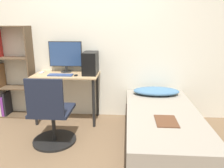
{
  "coord_description": "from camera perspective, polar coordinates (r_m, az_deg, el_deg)",
  "views": [
    {
      "loc": [
        0.55,
        -2.11,
        1.53
      ],
      "look_at": [
        0.35,
        0.72,
        0.75
      ],
      "focal_mm": 35.0,
      "sensor_mm": 36.0,
      "label": 1
    }
  ],
  "objects": [
    {
      "name": "monitor",
      "position": [
        3.6,
        -12.06,
        7.34
      ],
      "size": [
        0.53,
        0.18,
        0.49
      ],
      "color": "black",
      "rests_on": "desk"
    },
    {
      "name": "phone",
      "position": [
        3.7,
        -17.89,
        2.91
      ],
      "size": [
        0.07,
        0.14,
        0.01
      ],
      "color": "#B7B7BC",
      "rests_on": "desk"
    },
    {
      "name": "ground_plane",
      "position": [
        2.66,
        -9.27,
        -19.95
      ],
      "size": [
        14.0,
        14.0,
        0.0
      ],
      "primitive_type": "plane",
      "color": "brown"
    },
    {
      "name": "pillow",
      "position": [
        3.45,
        11.46,
        -1.85
      ],
      "size": [
        0.71,
        0.36,
        0.11
      ],
      "color": "teal",
      "rests_on": "bed"
    },
    {
      "name": "bookshelf",
      "position": [
        4.01,
        -25.6,
        2.13
      ],
      "size": [
        0.62,
        0.27,
        1.51
      ],
      "color": "brown",
      "rests_on": "ground_plane"
    },
    {
      "name": "office_chair",
      "position": [
        2.95,
        -15.52,
        -8.82
      ],
      "size": [
        0.57,
        0.57,
        0.93
      ],
      "color": "black",
      "rests_on": "ground_plane"
    },
    {
      "name": "desk",
      "position": [
        3.52,
        -11.74,
        0.3
      ],
      "size": [
        1.01,
        0.52,
        0.78
      ],
      "color": "tan",
      "rests_on": "ground_plane"
    },
    {
      "name": "magazine",
      "position": [
        2.56,
        13.98,
        -9.39
      ],
      "size": [
        0.24,
        0.32,
        0.01
      ],
      "color": "#56331E",
      "rests_on": "bed"
    },
    {
      "name": "keyboard",
      "position": [
        3.4,
        -13.31,
        2.31
      ],
      "size": [
        0.37,
        0.12,
        0.02
      ],
      "color": "#33477A",
      "rests_on": "desk"
    },
    {
      "name": "pc_tower",
      "position": [
        3.42,
        -5.65,
        5.48
      ],
      "size": [
        0.21,
        0.38,
        0.34
      ],
      "color": "black",
      "rests_on": "desk"
    },
    {
      "name": "mouse",
      "position": [
        3.34,
        -9.42,
        2.28
      ],
      "size": [
        0.06,
        0.09,
        0.02
      ],
      "color": "black",
      "rests_on": "desk"
    },
    {
      "name": "bed",
      "position": [
        2.92,
        12.89,
        -11.45
      ],
      "size": [
        0.93,
        1.92,
        0.47
      ],
      "color": "#4C3D2D",
      "rests_on": "ground_plane"
    },
    {
      "name": "wall_back",
      "position": [
        3.61,
        -4.91,
        10.85
      ],
      "size": [
        8.0,
        0.05,
        2.5
      ],
      "color": "silver",
      "rests_on": "ground_plane"
    }
  ]
}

